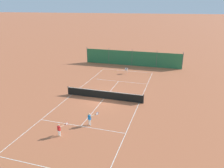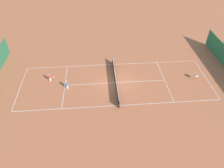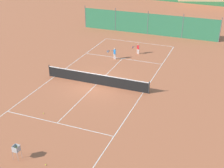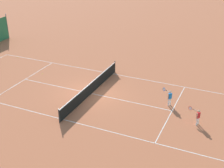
{
  "view_description": "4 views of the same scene",
  "coord_description": "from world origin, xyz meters",
  "views": [
    {
      "loc": [
        -7.56,
        21.88,
        10.09
      ],
      "look_at": [
        -0.54,
        -1.4,
        1.36
      ],
      "focal_mm": 35.0,
      "sensor_mm": 36.0,
      "label": 1
    },
    {
      "loc": [
        -21.45,
        2.17,
        17.62
      ],
      "look_at": [
        -2.0,
        0.6,
        1.46
      ],
      "focal_mm": 35.0,
      "sensor_mm": 36.0,
      "label": 2
    },
    {
      "loc": [
        9.96,
        -21.4,
        11.5
      ],
      "look_at": [
        1.75,
        -0.85,
        0.72
      ],
      "focal_mm": 50.0,
      "sensor_mm": 36.0,
      "label": 3
    },
    {
      "loc": [
        18.98,
        10.24,
        11.35
      ],
      "look_at": [
        -1.03,
        1.29,
        0.63
      ],
      "focal_mm": 50.0,
      "sensor_mm": 36.0,
      "label": 4
    }
  ],
  "objects": [
    {
      "name": "tennis_ball_far_corner",
      "position": [
        -1.52,
        -5.71,
        0.03
      ],
      "size": [
        0.07,
        0.07,
        0.07
      ],
      "primitive_type": "sphere",
      "color": "#CCE033",
      "rests_on": "ground"
    },
    {
      "name": "court_line_markings",
      "position": [
        0.0,
        0.0,
        0.0
      ],
      "size": [
        8.25,
        23.85,
        0.01
      ],
      "color": "white",
      "rests_on": "ground"
    },
    {
      "name": "ground_plane",
      "position": [
        0.0,
        0.0,
        0.0
      ],
      "size": [
        600.0,
        600.0,
        0.0
      ],
      "primitive_type": "plane",
      "color": "#B7603D"
    },
    {
      "name": "tennis_ball_near_corner",
      "position": [
        -3.84,
        -10.38,
        0.03
      ],
      "size": [
        0.07,
        0.07,
        0.07
      ],
      "primitive_type": "sphere",
      "color": "#CCE033",
      "rests_on": "ground"
    },
    {
      "name": "player_far_service",
      "position": [
        -0.71,
        5.96,
        0.69
      ],
      "size": [
        0.78,
        0.85,
        1.18
      ],
      "color": "white",
      "rests_on": "ground"
    },
    {
      "name": "tennis_net",
      "position": [
        0.0,
        0.0,
        0.5
      ],
      "size": [
        9.18,
        0.08,
        1.06
      ],
      "color": "#2D2D2D",
      "rests_on": "ground"
    },
    {
      "name": "player_near_service",
      "position": [
        1.01,
        8.28,
        0.64
      ],
      "size": [
        0.64,
        0.86,
        1.1
      ],
      "color": "white",
      "rests_on": "ground"
    }
  ]
}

